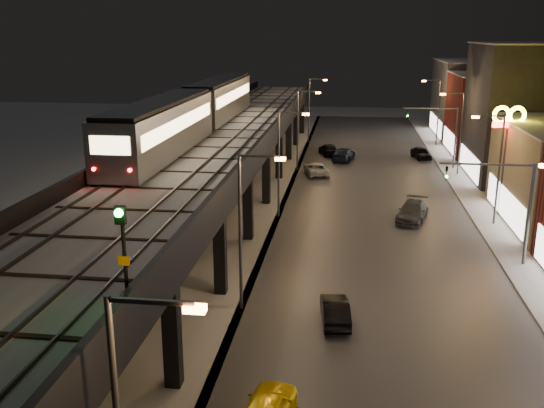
{
  "coord_description": "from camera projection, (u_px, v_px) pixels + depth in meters",
  "views": [
    {
      "loc": [
        5.06,
        -18.02,
        15.23
      ],
      "look_at": [
        0.48,
        17.51,
        5.0
      ],
      "focal_mm": 40.0,
      "sensor_mm": 36.0,
      "label": 1
    }
  ],
  "objects": [
    {
      "name": "building_f",
      "position": [
        479.0,
        99.0,
        89.99
      ],
      "size": [
        12.2,
        16.2,
        11.16
      ],
      "color": "#414246",
      "rests_on": "ground"
    },
    {
      "name": "viaduct_parapet_far",
      "position": [
        169.0,
        133.0,
        51.9
      ],
      "size": [
        0.3,
        100.0,
        1.1
      ],
      "primitive_type": "cube",
      "color": "black",
      "rests_on": "elevated_viaduct"
    },
    {
      "name": "viaduct_trackbed",
      "position": [
        218.0,
        139.0,
        51.47
      ],
      "size": [
        8.4,
        100.0,
        0.32
      ],
      "color": "#B2B7C1",
      "rests_on": "elevated_viaduct"
    },
    {
      "name": "under_viaduct_pavement",
      "position": [
        227.0,
        202.0,
        56.1
      ],
      "size": [
        11.0,
        120.0,
        0.06
      ],
      "primitive_type": "cube",
      "color": "#9FA1A8",
      "rests_on": "ground"
    },
    {
      "name": "streetlight_left_2",
      "position": [
        282.0,
        157.0,
        50.17
      ],
      "size": [
        2.57,
        0.28,
        9.0
      ],
      "color": "#38383A",
      "rests_on": "ground"
    },
    {
      "name": "streetlight_left_1",
      "position": [
        245.0,
        222.0,
        33.01
      ],
      "size": [
        2.57,
        0.28,
        9.0
      ],
      "color": "#38383A",
      "rests_on": "ground"
    },
    {
      "name": "car_onc_red",
      "position": [
        421.0,
        153.0,
        74.71
      ],
      "size": [
        2.57,
        4.49,
        1.44
      ],
      "primitive_type": "imported",
      "rotation": [
        0.0,
        0.0,
        0.22
      ],
      "color": "black",
      "rests_on": "ground"
    },
    {
      "name": "traffic_light_rig_b",
      "position": [
        446.0,
        130.0,
        68.4
      ],
      "size": [
        6.1,
        0.34,
        7.0
      ],
      "color": "#38383A",
      "rests_on": "ground"
    },
    {
      "name": "sidewalk_right",
      "position": [
        489.0,
        211.0,
        53.2
      ],
      "size": [
        4.0,
        120.0,
        0.14
      ],
      "primitive_type": "cube",
      "color": "#9FA1A8",
      "rests_on": "ground"
    },
    {
      "name": "streetlight_right_4",
      "position": [
        437.0,
        108.0,
        82.39
      ],
      "size": [
        2.56,
        0.28,
        9.0
      ],
      "color": "#38383A",
      "rests_on": "ground"
    },
    {
      "name": "building_d",
      "position": [
        534.0,
        113.0,
        62.87
      ],
      "size": [
        12.2,
        13.2,
        14.16
      ],
      "color": "#222228",
      "rests_on": "ground"
    },
    {
      "name": "rail_signal",
      "position": [
        122.0,
        234.0,
        19.5
      ],
      "size": [
        0.38,
        0.45,
        3.27
      ],
      "color": "black",
      "rests_on": "viaduct_trackbed"
    },
    {
      "name": "road_surface",
      "position": [
        374.0,
        207.0,
        54.44
      ],
      "size": [
        17.0,
        120.0,
        0.06
      ],
      "primitive_type": "cube",
      "color": "#46474D",
      "rests_on": "ground"
    },
    {
      "name": "sign_mcdonalds",
      "position": [
        508.0,
        128.0,
        49.84
      ],
      "size": [
        2.8,
        0.64,
        9.4
      ],
      "color": "#38383A",
      "rests_on": "ground"
    },
    {
      "name": "car_mid_silver",
      "position": [
        316.0,
        169.0,
        66.43
      ],
      "size": [
        3.35,
        5.29,
        1.36
      ],
      "primitive_type": "imported",
      "rotation": [
        0.0,
        0.0,
        3.38
      ],
      "color": "silver",
      "rests_on": "ground"
    },
    {
      "name": "subway_train",
      "position": [
        196.0,
        110.0,
        53.45
      ],
      "size": [
        3.23,
        39.53,
        3.87
      ],
      "color": "gray",
      "rests_on": "viaduct_trackbed"
    },
    {
      "name": "elevated_viaduct",
      "position": [
        218.0,
        149.0,
        51.56
      ],
      "size": [
        9.0,
        100.0,
        6.3
      ],
      "color": "black",
      "rests_on": "ground"
    },
    {
      "name": "viaduct_parapet_streetside",
      "position": [
        269.0,
        135.0,
        50.83
      ],
      "size": [
        0.3,
        100.0,
        1.1
      ],
      "primitive_type": "cube",
      "color": "black",
      "rests_on": "elevated_viaduct"
    },
    {
      "name": "car_mid_dark",
      "position": [
        343.0,
        155.0,
        73.71
      ],
      "size": [
        3.09,
        5.56,
        1.53
      ],
      "primitive_type": "imported",
      "rotation": [
        0.0,
        0.0,
        2.95
      ],
      "color": "black",
      "rests_on": "ground"
    },
    {
      "name": "car_far_white",
      "position": [
        328.0,
        150.0,
        77.05
      ],
      "size": [
        3.03,
        4.71,
        1.49
      ],
      "primitive_type": "imported",
      "rotation": [
        0.0,
        0.0,
        3.46
      ],
      "color": "black",
      "rests_on": "ground"
    },
    {
      "name": "car_near_white",
      "position": [
        335.0,
        311.0,
        32.71
      ],
      "size": [
        1.87,
        4.21,
        1.34
      ],
      "primitive_type": "imported",
      "rotation": [
        0.0,
        0.0,
        3.25
      ],
      "color": "black",
      "rests_on": "ground"
    },
    {
      "name": "streetlight_left_4",
      "position": [
        311.0,
        106.0,
        84.5
      ],
      "size": [
        2.57,
        0.28,
        9.0
      ],
      "color": "#38383A",
      "rests_on": "ground"
    },
    {
      "name": "traffic_light_rig_a",
      "position": [
        512.0,
        201.0,
        39.79
      ],
      "size": [
        6.1,
        0.34,
        7.0
      ],
      "color": "#38383A",
      "rests_on": "ground"
    },
    {
      "name": "streetlight_right_2",
      "position": [
        496.0,
        162.0,
        48.06
      ],
      "size": [
        2.56,
        0.28,
        9.0
      ],
      "color": "#38383A",
      "rests_on": "ground"
    },
    {
      "name": "car_onc_white",
      "position": [
        412.0,
        212.0,
        50.35
      ],
      "size": [
        3.37,
        5.63,
        1.53
      ],
      "primitive_type": "imported",
      "rotation": [
        0.0,
        0.0,
        -0.25
      ],
      "color": "#383C41",
      "rests_on": "ground"
    },
    {
      "name": "streetlight_right_3",
      "position": [
        459.0,
        128.0,
        65.23
      ],
      "size": [
        2.56,
        0.28,
        9.0
      ],
      "color": "#38383A",
      "rests_on": "ground"
    },
    {
      "name": "streetlight_left_3",
      "position": [
        300.0,
        125.0,
        67.34
      ],
      "size": [
        2.57,
        0.28,
        9.0
      ],
      "color": "#38383A",
      "rests_on": "ground"
    },
    {
      "name": "building_e",
      "position": [
        500.0,
        115.0,
        76.77
      ],
      "size": [
        12.2,
        12.2,
        10.16
      ],
      "color": "maroon",
      "rests_on": "ground"
    }
  ]
}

